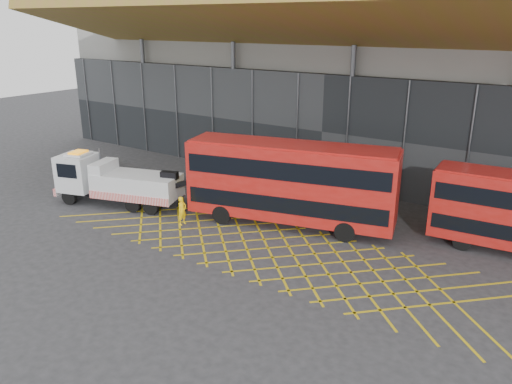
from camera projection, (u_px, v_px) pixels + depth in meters
The scene contains 6 objects.
ground_plane at pixel (199, 228), 29.22m from camera, with size 120.00×120.00×0.00m, color #2B2B2E.
road_markings at pixel (268, 248), 26.65m from camera, with size 26.36×7.16×0.01m.
construction_building at pixel (365, 54), 39.62m from camera, with size 55.00×23.97×18.00m.
recovery_truck at pixel (114, 181), 32.56m from camera, with size 9.85×4.70×3.46m.
bus_towed at pixel (290, 181), 28.86m from camera, with size 12.41×5.68×4.93m.
worker at pixel (182, 211), 29.52m from camera, with size 0.63×0.41×1.72m, color yellow.
Camera 1 is at (17.99, -20.33, 11.51)m, focal length 35.00 mm.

